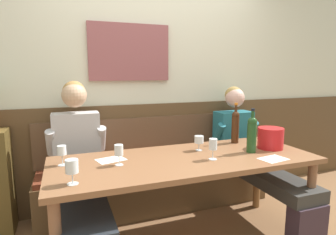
{
  "coord_description": "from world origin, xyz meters",
  "views": [
    {
      "loc": [
        -0.88,
        -1.83,
        1.41
      ],
      "look_at": [
        -0.04,
        0.45,
        1.02
      ],
      "focal_mm": 30.13,
      "sensor_mm": 36.0,
      "label": 1
    }
  ],
  "objects_px": {
    "ice_bucket": "(271,138)",
    "wine_glass_right_end": "(213,145)",
    "wine_glass_left_end": "(62,152)",
    "wine_glass_center_rear": "(119,151)",
    "wine_glass_mid_left": "(72,167)",
    "person_center_right_seat": "(79,167)",
    "wall_bench": "(159,182)",
    "wine_bottle_clear_water": "(235,126)",
    "person_left_seat": "(252,151)",
    "wine_bottle_green_tall": "(252,133)",
    "dining_table": "(186,168)",
    "wine_glass_mid_right": "(199,140)"
  },
  "relations": [
    {
      "from": "person_left_seat",
      "to": "wine_glass_left_end",
      "type": "distance_m",
      "value": 1.81
    },
    {
      "from": "wall_bench",
      "to": "wine_glass_left_end",
      "type": "xyz_separation_m",
      "value": [
        -0.92,
        -0.54,
        0.56
      ]
    },
    {
      "from": "dining_table",
      "to": "person_center_right_seat",
      "type": "xyz_separation_m",
      "value": [
        -0.79,
        0.33,
        -0.01
      ]
    },
    {
      "from": "ice_bucket",
      "to": "wine_glass_right_end",
      "type": "distance_m",
      "value": 0.65
    },
    {
      "from": "wine_glass_center_rear",
      "to": "wine_glass_mid_right",
      "type": "distance_m",
      "value": 0.73
    },
    {
      "from": "wine_bottle_clear_water",
      "to": "wine_glass_mid_left",
      "type": "relative_size",
      "value": 2.48
    },
    {
      "from": "person_left_seat",
      "to": "ice_bucket",
      "type": "distance_m",
      "value": 0.4
    },
    {
      "from": "person_center_right_seat",
      "to": "person_left_seat",
      "type": "relative_size",
      "value": 1.06
    },
    {
      "from": "dining_table",
      "to": "wine_glass_mid_left",
      "type": "xyz_separation_m",
      "value": [
        -0.86,
        -0.25,
        0.19
      ]
    },
    {
      "from": "ice_bucket",
      "to": "wine_glass_mid_right",
      "type": "distance_m",
      "value": 0.65
    },
    {
      "from": "person_left_seat",
      "to": "wine_bottle_clear_water",
      "type": "bearing_deg",
      "value": -167.72
    },
    {
      "from": "dining_table",
      "to": "wine_bottle_clear_water",
      "type": "height_order",
      "value": "wine_bottle_clear_water"
    },
    {
      "from": "ice_bucket",
      "to": "wall_bench",
      "type": "bearing_deg",
      "value": 139.76
    },
    {
      "from": "wine_glass_left_end",
      "to": "wine_glass_right_end",
      "type": "bearing_deg",
      "value": -13.21
    },
    {
      "from": "person_center_right_seat",
      "to": "wine_glass_center_rear",
      "type": "relative_size",
      "value": 8.74
    },
    {
      "from": "person_center_right_seat",
      "to": "wine_bottle_clear_water",
      "type": "xyz_separation_m",
      "value": [
        1.43,
        -0.06,
        0.26
      ]
    },
    {
      "from": "dining_table",
      "to": "wine_glass_center_rear",
      "type": "relative_size",
      "value": 13.62
    },
    {
      "from": "wine_glass_center_rear",
      "to": "wine_glass_right_end",
      "type": "xyz_separation_m",
      "value": [
        0.71,
        -0.12,
        0.0
      ]
    },
    {
      "from": "person_left_seat",
      "to": "wine_bottle_clear_water",
      "type": "relative_size",
      "value": 3.29
    },
    {
      "from": "wine_bottle_clear_water",
      "to": "wine_glass_left_end",
      "type": "height_order",
      "value": "wine_bottle_clear_water"
    },
    {
      "from": "wine_glass_center_rear",
      "to": "wine_glass_left_end",
      "type": "relative_size",
      "value": 1.04
    },
    {
      "from": "wine_glass_mid_left",
      "to": "person_center_right_seat",
      "type": "bearing_deg",
      "value": 83.57
    },
    {
      "from": "wall_bench",
      "to": "dining_table",
      "type": "height_order",
      "value": "wall_bench"
    },
    {
      "from": "wine_bottle_clear_water",
      "to": "wine_glass_right_end",
      "type": "relative_size",
      "value": 2.33
    },
    {
      "from": "wine_bottle_green_tall",
      "to": "wall_bench",
      "type": "bearing_deg",
      "value": 128.06
    },
    {
      "from": "person_center_right_seat",
      "to": "wine_glass_left_end",
      "type": "relative_size",
      "value": 9.08
    },
    {
      "from": "person_center_right_seat",
      "to": "dining_table",
      "type": "bearing_deg",
      "value": -22.75
    },
    {
      "from": "wall_bench",
      "to": "person_left_seat",
      "type": "bearing_deg",
      "value": -22.23
    },
    {
      "from": "ice_bucket",
      "to": "wine_glass_center_rear",
      "type": "distance_m",
      "value": 1.34
    },
    {
      "from": "person_center_right_seat",
      "to": "wine_glass_mid_right",
      "type": "xyz_separation_m",
      "value": [
        0.98,
        -0.18,
        0.18
      ]
    },
    {
      "from": "ice_bucket",
      "to": "wine_glass_left_end",
      "type": "xyz_separation_m",
      "value": [
        -1.73,
        0.15,
        0.01
      ]
    },
    {
      "from": "person_center_right_seat",
      "to": "ice_bucket",
      "type": "height_order",
      "value": "person_center_right_seat"
    },
    {
      "from": "person_left_seat",
      "to": "wine_glass_center_rear",
      "type": "distance_m",
      "value": 1.46
    },
    {
      "from": "wine_glass_center_rear",
      "to": "wine_glass_mid_left",
      "type": "relative_size",
      "value": 0.99
    },
    {
      "from": "wine_bottle_clear_water",
      "to": "wine_glass_mid_right",
      "type": "distance_m",
      "value": 0.47
    },
    {
      "from": "wine_glass_mid_left",
      "to": "wine_glass_right_end",
      "type": "height_order",
      "value": "wine_glass_right_end"
    },
    {
      "from": "wine_glass_mid_right",
      "to": "wine_glass_mid_left",
      "type": "xyz_separation_m",
      "value": [
        -1.05,
        -0.4,
        0.02
      ]
    },
    {
      "from": "wall_bench",
      "to": "person_center_right_seat",
      "type": "distance_m",
      "value": 0.94
    },
    {
      "from": "ice_bucket",
      "to": "wine_bottle_green_tall",
      "type": "distance_m",
      "value": 0.25
    },
    {
      "from": "wine_glass_mid_right",
      "to": "wine_glass_left_end",
      "type": "relative_size",
      "value": 0.87
    },
    {
      "from": "dining_table",
      "to": "person_left_seat",
      "type": "bearing_deg",
      "value": 20.58
    },
    {
      "from": "dining_table",
      "to": "ice_bucket",
      "type": "height_order",
      "value": "ice_bucket"
    },
    {
      "from": "wine_bottle_clear_water",
      "to": "wine_glass_left_end",
      "type": "xyz_separation_m",
      "value": [
        -1.55,
        -0.13,
        -0.06
      ]
    },
    {
      "from": "person_left_seat",
      "to": "wine_bottle_green_tall",
      "type": "distance_m",
      "value": 0.56
    },
    {
      "from": "wine_glass_left_end",
      "to": "wall_bench",
      "type": "bearing_deg",
      "value": 30.74
    },
    {
      "from": "person_center_right_seat",
      "to": "wine_glass_mid_right",
      "type": "height_order",
      "value": "person_center_right_seat"
    },
    {
      "from": "dining_table",
      "to": "wine_glass_right_end",
      "type": "distance_m",
      "value": 0.29
    },
    {
      "from": "wine_glass_center_rear",
      "to": "wine_glass_right_end",
      "type": "height_order",
      "value": "wine_glass_right_end"
    },
    {
      "from": "person_center_right_seat",
      "to": "wine_glass_center_rear",
      "type": "distance_m",
      "value": 0.47
    },
    {
      "from": "wine_glass_left_end",
      "to": "wine_glass_mid_left",
      "type": "distance_m",
      "value": 0.4
    }
  ]
}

